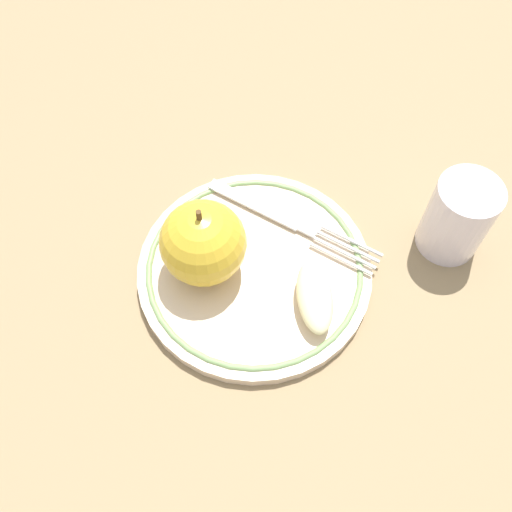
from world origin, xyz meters
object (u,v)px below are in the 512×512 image
Objects in this scene: apple_red_whole at (203,243)px; apple_slice_front at (315,297)px; plate at (256,270)px; drinking_glass at (458,217)px; fork at (286,220)px.

apple_slice_front is (0.02, -0.11, -0.03)m from apple_red_whole.
apple_slice_front reaches higher than plate.
drinking_glass is (0.14, -0.07, 0.01)m from apple_slice_front.
plate is at bearing -57.67° from apple_red_whole.
plate is 0.06m from fork.
apple_slice_front is 0.39× the size of fork.
apple_slice_front reaches higher than fork.
plate is 0.07m from apple_red_whole.
apple_red_whole is 0.10m from fork.
apple_red_whole is at bearing 133.44° from drinking_glass.
fork is at bearing 5.01° from plate.
fork reaches higher than plate.
apple_slice_front is 0.09m from fork.
fork is (0.06, 0.07, -0.01)m from apple_slice_front.
apple_slice_front is 0.16m from drinking_glass.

